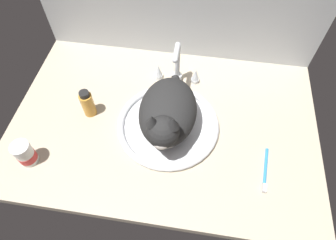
{
  "coord_description": "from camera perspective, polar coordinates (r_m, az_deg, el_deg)",
  "views": [
    {
      "loc": [
        10.64,
        -58.04,
        89.87
      ],
      "look_at": [
        1.91,
        -1.71,
        7.0
      ],
      "focal_mm": 30.99,
      "sensor_mm": 36.0,
      "label": 1
    }
  ],
  "objects": [
    {
      "name": "countertop",
      "position": [
        1.06,
        -0.87,
        -0.8
      ],
      "size": [
        109.64,
        72.35,
        3.0
      ],
      "primitive_type": "cube",
      "color": "#B7A88E",
      "rests_on": "ground"
    },
    {
      "name": "amber_bottle",
      "position": [
        1.07,
        -15.55,
        3.1
      ],
      "size": [
        4.57,
        4.57,
        11.46
      ],
      "color": "gold",
      "rests_on": "countertop"
    },
    {
      "name": "backsplash_wall",
      "position": [
        1.2,
        2.06,
        18.49
      ],
      "size": [
        109.64,
        2.4,
        35.3
      ],
      "primitive_type": "cube",
      "color": "#B2B7BC",
      "rests_on": "ground"
    },
    {
      "name": "sink_basin",
      "position": [
        1.03,
        0.0,
        -0.94
      ],
      "size": [
        36.24,
        36.24,
        2.34
      ],
      "color": "white",
      "rests_on": "countertop"
    },
    {
      "name": "pill_bottle",
      "position": [
        1.04,
        -26.25,
        -6.02
      ],
      "size": [
        5.92,
        5.92,
        9.42
      ],
      "color": "white",
      "rests_on": "countertop"
    },
    {
      "name": "cat",
      "position": [
        0.95,
        -0.17,
        1.04
      ],
      "size": [
        19.41,
        36.4,
        18.53
      ],
      "color": "black",
      "rests_on": "sink_basin"
    },
    {
      "name": "toothbrush",
      "position": [
        1.0,
        18.62,
        -9.46
      ],
      "size": [
        2.75,
        15.81,
        1.7
      ],
      "color": "#338CD1",
      "rests_on": "countertop"
    },
    {
      "name": "faucet",
      "position": [
        1.12,
        1.76,
        10.2
      ],
      "size": [
        17.89,
        10.64,
        18.85
      ],
      "color": "silver",
      "rests_on": "countertop"
    }
  ]
}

